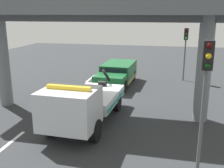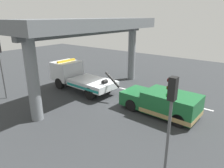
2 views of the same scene
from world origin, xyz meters
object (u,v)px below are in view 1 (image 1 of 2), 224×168
object	(u,v)px
traffic_light_near	(186,43)
traffic_light_far	(206,81)
tow_truck_white	(82,104)
towed_van_green	(117,74)

from	to	relation	value
traffic_light_near	traffic_light_far	size ratio (longest dim) A/B	0.92
tow_truck_white	traffic_light_far	distance (m)	6.20
tow_truck_white	traffic_light_far	size ratio (longest dim) A/B	1.60
towed_van_green	traffic_light_near	xyz separation A→B (m)	(-2.39, 5.02, 2.28)
towed_van_green	traffic_light_near	world-z (taller)	traffic_light_near
tow_truck_white	traffic_light_near	bearing A→B (deg)	154.51
traffic_light_near	traffic_light_far	world-z (taller)	traffic_light_far
traffic_light_near	towed_van_green	bearing A→B (deg)	-64.60
tow_truck_white	traffic_light_near	size ratio (longest dim) A/B	1.74
traffic_light_far	tow_truck_white	bearing A→B (deg)	-119.73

